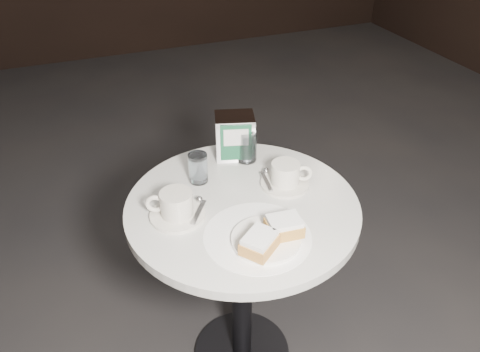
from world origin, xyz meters
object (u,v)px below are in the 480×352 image
object	(u,v)px
coffee_cup_right	(286,176)
water_glass_right	(246,146)
cafe_table	(242,251)
water_glass_left	(198,168)
beignet_plate	(269,237)
coffee_cup_left	(176,206)
napkin_dispenser	(235,136)

from	to	relation	value
coffee_cup_right	water_glass_right	xyz separation A→B (m)	(-0.06, 0.18, 0.02)
cafe_table	water_glass_right	bearing A→B (deg)	65.19
water_glass_right	water_glass_left	bearing A→B (deg)	-161.99
water_glass_right	beignet_plate	bearing A→B (deg)	-103.80
coffee_cup_left	water_glass_right	bearing A→B (deg)	54.76
cafe_table	water_glass_left	xyz separation A→B (m)	(-0.09, 0.16, 0.25)
cafe_table	napkin_dispenser	xyz separation A→B (m)	(0.08, 0.26, 0.27)
cafe_table	beignet_plate	bearing A→B (deg)	-89.62
coffee_cup_right	napkin_dispenser	world-z (taller)	napkin_dispenser
cafe_table	coffee_cup_right	size ratio (longest dim) A/B	3.74
coffee_cup_left	water_glass_right	distance (m)	0.37
coffee_cup_left	coffee_cup_right	distance (m)	0.36
cafe_table	water_glass_right	size ratio (longest dim) A/B	6.61
cafe_table	napkin_dispenser	bearing A→B (deg)	73.82
water_glass_left	water_glass_right	xyz separation A→B (m)	(0.19, 0.06, 0.01)
beignet_plate	water_glass_right	distance (m)	0.42
coffee_cup_left	napkin_dispenser	size ratio (longest dim) A/B	1.34
water_glass_left	napkin_dispenser	distance (m)	0.19
cafe_table	coffee_cup_left	xyz separation A→B (m)	(-0.20, 0.01, 0.23)
beignet_plate	napkin_dispenser	distance (m)	0.46
coffee_cup_left	water_glass_right	xyz separation A→B (m)	(0.30, 0.21, 0.02)
napkin_dispenser	cafe_table	bearing A→B (deg)	-89.65
water_glass_left	napkin_dispenser	bearing A→B (deg)	31.92
coffee_cup_right	napkin_dispenser	xyz separation A→B (m)	(-0.08, 0.22, 0.04)
beignet_plate	coffee_cup_left	distance (m)	0.28
water_glass_right	napkin_dispenser	bearing A→B (deg)	123.66
cafe_table	beignet_plate	distance (m)	0.29
coffee_cup_left	water_glass_right	size ratio (longest dim) A/B	1.81
coffee_cup_right	water_glass_left	distance (m)	0.27
cafe_table	coffee_cup_left	bearing A→B (deg)	176.82
beignet_plate	napkin_dispenser	size ratio (longest dim) A/B	1.57
beignet_plate	water_glass_left	distance (m)	0.36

